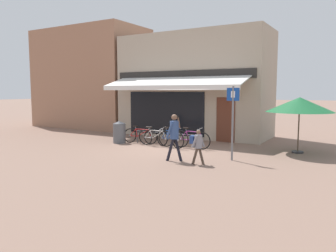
{
  "coord_description": "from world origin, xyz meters",
  "views": [
    {
      "loc": [
        6.92,
        -11.56,
        2.4
      ],
      "look_at": [
        0.53,
        -0.78,
        1.05
      ],
      "focal_mm": 35.0,
      "sensor_mm": 36.0,
      "label": 1
    }
  ],
  "objects_px": {
    "bicycle_red": "(140,136)",
    "parking_sign": "(233,115)",
    "pedestrian_adult": "(174,132)",
    "bicycle_purple": "(191,139)",
    "pedestrian_child": "(197,143)",
    "cafe_parasol": "(300,105)",
    "bicycle_blue": "(170,138)",
    "litter_bin": "(119,132)",
    "bicycle_silver": "(155,137)"
  },
  "relations": [
    {
      "from": "pedestrian_child",
      "to": "parking_sign",
      "type": "distance_m",
      "value": 1.63
    },
    {
      "from": "bicycle_purple",
      "to": "pedestrian_adult",
      "type": "xyz_separation_m",
      "value": [
        0.6,
        -2.5,
        0.61
      ]
    },
    {
      "from": "bicycle_red",
      "to": "bicycle_silver",
      "type": "height_order",
      "value": "bicycle_silver"
    },
    {
      "from": "pedestrian_adult",
      "to": "litter_bin",
      "type": "bearing_deg",
      "value": 151.37
    },
    {
      "from": "bicycle_red",
      "to": "pedestrian_adult",
      "type": "bearing_deg",
      "value": -44.48
    },
    {
      "from": "cafe_parasol",
      "to": "bicycle_blue",
      "type": "bearing_deg",
      "value": -163.36
    },
    {
      "from": "pedestrian_adult",
      "to": "bicycle_purple",
      "type": "bearing_deg",
      "value": 102.21
    },
    {
      "from": "bicycle_red",
      "to": "bicycle_purple",
      "type": "height_order",
      "value": "bicycle_purple"
    },
    {
      "from": "bicycle_blue",
      "to": "pedestrian_child",
      "type": "height_order",
      "value": "pedestrian_child"
    },
    {
      "from": "bicycle_silver",
      "to": "pedestrian_adult",
      "type": "xyz_separation_m",
      "value": [
        2.25,
        -2.29,
        0.63
      ]
    },
    {
      "from": "bicycle_red",
      "to": "litter_bin",
      "type": "xyz_separation_m",
      "value": [
        -0.91,
        -0.37,
        0.15
      ]
    },
    {
      "from": "bicycle_blue",
      "to": "litter_bin",
      "type": "distance_m",
      "value": 2.62
    },
    {
      "from": "bicycle_purple",
      "to": "parking_sign",
      "type": "relative_size",
      "value": 0.67
    },
    {
      "from": "bicycle_silver",
      "to": "parking_sign",
      "type": "relative_size",
      "value": 0.68
    },
    {
      "from": "bicycle_purple",
      "to": "pedestrian_adult",
      "type": "bearing_deg",
      "value": -77.87
    },
    {
      "from": "pedestrian_adult",
      "to": "bicycle_red",
      "type": "bearing_deg",
      "value": 140.78
    },
    {
      "from": "bicycle_red",
      "to": "bicycle_blue",
      "type": "bearing_deg",
      "value": -13.87
    },
    {
      "from": "bicycle_silver",
      "to": "pedestrian_child",
      "type": "xyz_separation_m",
      "value": [
        3.15,
        -2.34,
        0.33
      ]
    },
    {
      "from": "bicycle_blue",
      "to": "parking_sign",
      "type": "height_order",
      "value": "parking_sign"
    },
    {
      "from": "bicycle_silver",
      "to": "litter_bin",
      "type": "relative_size",
      "value": 1.72
    },
    {
      "from": "pedestrian_adult",
      "to": "parking_sign",
      "type": "height_order",
      "value": "parking_sign"
    },
    {
      "from": "bicycle_silver",
      "to": "bicycle_purple",
      "type": "relative_size",
      "value": 1.01
    },
    {
      "from": "bicycle_red",
      "to": "parking_sign",
      "type": "relative_size",
      "value": 0.68
    },
    {
      "from": "litter_bin",
      "to": "parking_sign",
      "type": "xyz_separation_m",
      "value": [
        5.79,
        -1.02,
        1.05
      ]
    },
    {
      "from": "bicycle_blue",
      "to": "pedestrian_adult",
      "type": "height_order",
      "value": "pedestrian_adult"
    },
    {
      "from": "bicycle_blue",
      "to": "pedestrian_child",
      "type": "bearing_deg",
      "value": -26.58
    },
    {
      "from": "parking_sign",
      "to": "bicycle_blue",
      "type": "bearing_deg",
      "value": 159.77
    },
    {
      "from": "litter_bin",
      "to": "bicycle_silver",
      "type": "bearing_deg",
      "value": 5.01
    },
    {
      "from": "bicycle_red",
      "to": "bicycle_blue",
      "type": "height_order",
      "value": "bicycle_blue"
    },
    {
      "from": "bicycle_blue",
      "to": "parking_sign",
      "type": "xyz_separation_m",
      "value": [
        3.18,
        -1.17,
        1.18
      ]
    },
    {
      "from": "cafe_parasol",
      "to": "bicycle_red",
      "type": "bearing_deg",
      "value": -169.28
    },
    {
      "from": "pedestrian_adult",
      "to": "litter_bin",
      "type": "xyz_separation_m",
      "value": [
        -4.12,
        2.13,
        -0.49
      ]
    },
    {
      "from": "bicycle_silver",
      "to": "bicycle_blue",
      "type": "xyz_separation_m",
      "value": [
        0.75,
        -0.01,
        0.01
      ]
    },
    {
      "from": "litter_bin",
      "to": "pedestrian_adult",
      "type": "bearing_deg",
      "value": -27.27
    },
    {
      "from": "bicycle_silver",
      "to": "cafe_parasol",
      "type": "height_order",
      "value": "cafe_parasol"
    },
    {
      "from": "bicycle_red",
      "to": "parking_sign",
      "type": "bearing_deg",
      "value": -22.5
    },
    {
      "from": "bicycle_red",
      "to": "pedestrian_adult",
      "type": "relative_size",
      "value": 1.08
    },
    {
      "from": "parking_sign",
      "to": "litter_bin",
      "type": "bearing_deg",
      "value": 170.03
    },
    {
      "from": "pedestrian_adult",
      "to": "bicycle_blue",
      "type": "bearing_deg",
      "value": 122.16
    },
    {
      "from": "bicycle_silver",
      "to": "pedestrian_child",
      "type": "distance_m",
      "value": 3.94
    },
    {
      "from": "bicycle_red",
      "to": "litter_bin",
      "type": "distance_m",
      "value": 1.0
    },
    {
      "from": "bicycle_silver",
      "to": "bicycle_purple",
      "type": "xyz_separation_m",
      "value": [
        1.65,
        0.21,
        0.02
      ]
    },
    {
      "from": "cafe_parasol",
      "to": "bicycle_silver",
      "type": "bearing_deg",
      "value": -165.56
    },
    {
      "from": "bicycle_blue",
      "to": "pedestrian_child",
      "type": "distance_m",
      "value": 3.36
    },
    {
      "from": "bicycle_purple",
      "to": "parking_sign",
      "type": "distance_m",
      "value": 2.91
    },
    {
      "from": "bicycle_purple",
      "to": "pedestrian_child",
      "type": "xyz_separation_m",
      "value": [
        1.5,
        -2.55,
        0.31
      ]
    },
    {
      "from": "bicycle_silver",
      "to": "pedestrian_adult",
      "type": "relative_size",
      "value": 1.07
    },
    {
      "from": "litter_bin",
      "to": "bicycle_red",
      "type": "bearing_deg",
      "value": 21.97
    },
    {
      "from": "bicycle_purple",
      "to": "pedestrian_child",
      "type": "distance_m",
      "value": 2.98
    },
    {
      "from": "bicycle_silver",
      "to": "pedestrian_child",
      "type": "relative_size",
      "value": 1.52
    }
  ]
}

